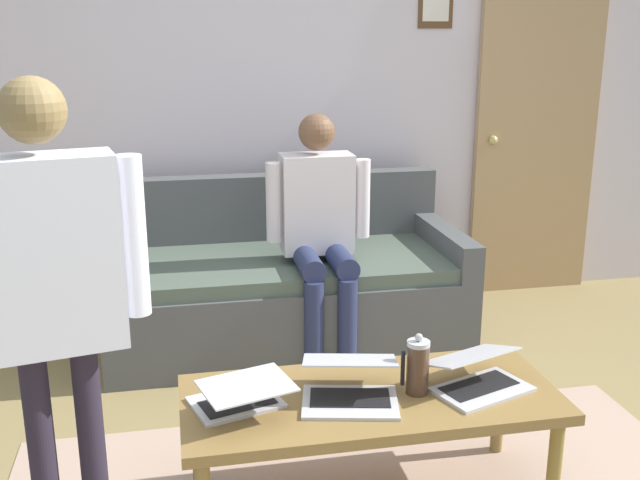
{
  "coord_description": "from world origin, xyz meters",
  "views": [
    {
      "loc": [
        0.6,
        2.31,
        1.69
      ],
      "look_at": [
        -0.02,
        -0.78,
        0.8
      ],
      "focal_mm": 41.77,
      "sensor_mm": 36.0,
      "label": 1
    }
  ],
  "objects_px": {
    "side_shelf": "(1,277)",
    "coffee_table": "(370,405)",
    "person_standing": "(50,279)",
    "person_seated": "(320,222)",
    "french_press": "(418,367)",
    "interior_door": "(536,137)",
    "laptop_center": "(350,387)",
    "laptop_left": "(477,377)",
    "laptop_right": "(240,397)",
    "couch": "(285,287)"
  },
  "relations": [
    {
      "from": "french_press",
      "to": "laptop_left",
      "type": "bearing_deg",
      "value": 178.16
    },
    {
      "from": "french_press",
      "to": "person_seated",
      "type": "distance_m",
      "value": 1.39
    },
    {
      "from": "laptop_right",
      "to": "interior_door",
      "type": "bearing_deg",
      "value": -135.15
    },
    {
      "from": "laptop_center",
      "to": "person_standing",
      "type": "xyz_separation_m",
      "value": [
        0.93,
        0.18,
        0.52
      ]
    },
    {
      "from": "french_press",
      "to": "laptop_center",
      "type": "bearing_deg",
      "value": 0.05
    },
    {
      "from": "laptop_left",
      "to": "person_standing",
      "type": "relative_size",
      "value": 0.26
    },
    {
      "from": "interior_door",
      "to": "french_press",
      "type": "relative_size",
      "value": 8.99
    },
    {
      "from": "coffee_table",
      "to": "person_standing",
      "type": "height_order",
      "value": "person_standing"
    },
    {
      "from": "coffee_table",
      "to": "laptop_center",
      "type": "relative_size",
      "value": 3.43
    },
    {
      "from": "laptop_center",
      "to": "french_press",
      "type": "distance_m",
      "value": 0.25
    },
    {
      "from": "couch",
      "to": "person_seated",
      "type": "relative_size",
      "value": 1.51
    },
    {
      "from": "person_standing",
      "to": "french_press",
      "type": "bearing_deg",
      "value": -171.37
    },
    {
      "from": "laptop_left",
      "to": "laptop_center",
      "type": "relative_size",
      "value": 1.05
    },
    {
      "from": "french_press",
      "to": "person_standing",
      "type": "bearing_deg",
      "value": 8.63
    },
    {
      "from": "couch",
      "to": "laptop_right",
      "type": "height_order",
      "value": "couch"
    },
    {
      "from": "laptop_left",
      "to": "french_press",
      "type": "distance_m",
      "value": 0.23
    },
    {
      "from": "laptop_center",
      "to": "side_shelf",
      "type": "height_order",
      "value": "side_shelf"
    },
    {
      "from": "coffee_table",
      "to": "side_shelf",
      "type": "bearing_deg",
      "value": -48.68
    },
    {
      "from": "person_standing",
      "to": "side_shelf",
      "type": "bearing_deg",
      "value": -73.68
    },
    {
      "from": "person_standing",
      "to": "interior_door",
      "type": "bearing_deg",
      "value": -139.21
    },
    {
      "from": "interior_door",
      "to": "side_shelf",
      "type": "xyz_separation_m",
      "value": [
        3.26,
        0.28,
        -0.64
      ]
    },
    {
      "from": "coffee_table",
      "to": "french_press",
      "type": "distance_m",
      "value": 0.22
    },
    {
      "from": "laptop_left",
      "to": "person_standing",
      "type": "distance_m",
      "value": 1.5
    },
    {
      "from": "side_shelf",
      "to": "person_seated",
      "type": "distance_m",
      "value": 1.79
    },
    {
      "from": "coffee_table",
      "to": "laptop_center",
      "type": "bearing_deg",
      "value": 16.29
    },
    {
      "from": "laptop_center",
      "to": "side_shelf",
      "type": "bearing_deg",
      "value": -50.54
    },
    {
      "from": "laptop_center",
      "to": "person_seated",
      "type": "xyz_separation_m",
      "value": [
        -0.17,
        -1.38,
        0.24
      ]
    },
    {
      "from": "person_seated",
      "to": "laptop_left",
      "type": "bearing_deg",
      "value": 102.3
    },
    {
      "from": "laptop_right",
      "to": "person_standing",
      "type": "bearing_deg",
      "value": 19.05
    },
    {
      "from": "interior_door",
      "to": "laptop_center",
      "type": "relative_size",
      "value": 5.23
    },
    {
      "from": "laptop_left",
      "to": "person_standing",
      "type": "xyz_separation_m",
      "value": [
        1.4,
        0.17,
        0.53
      ]
    },
    {
      "from": "laptop_right",
      "to": "french_press",
      "type": "height_order",
      "value": "french_press"
    },
    {
      "from": "laptop_right",
      "to": "side_shelf",
      "type": "bearing_deg",
      "value": -58.29
    },
    {
      "from": "coffee_table",
      "to": "person_standing",
      "type": "bearing_deg",
      "value": 11.31
    },
    {
      "from": "interior_door",
      "to": "couch",
      "type": "bearing_deg",
      "value": 16.84
    },
    {
      "from": "coffee_table",
      "to": "person_seated",
      "type": "xyz_separation_m",
      "value": [
        -0.09,
        -1.35,
        0.33
      ]
    },
    {
      "from": "laptop_right",
      "to": "couch",
      "type": "bearing_deg",
      "value": -104.16
    },
    {
      "from": "french_press",
      "to": "coffee_table",
      "type": "bearing_deg",
      "value": -8.28
    },
    {
      "from": "french_press",
      "to": "laptop_right",
      "type": "bearing_deg",
      "value": -0.83
    },
    {
      "from": "coffee_table",
      "to": "side_shelf",
      "type": "height_order",
      "value": "side_shelf"
    },
    {
      "from": "laptop_center",
      "to": "person_standing",
      "type": "bearing_deg",
      "value": 10.86
    },
    {
      "from": "coffee_table",
      "to": "couch",
      "type": "bearing_deg",
      "value": -87.65
    },
    {
      "from": "person_seated",
      "to": "french_press",
      "type": "bearing_deg",
      "value": 93.13
    },
    {
      "from": "interior_door",
      "to": "coffee_table",
      "type": "height_order",
      "value": "interior_door"
    },
    {
      "from": "side_shelf",
      "to": "coffee_table",
      "type": "bearing_deg",
      "value": 131.32
    },
    {
      "from": "side_shelf",
      "to": "person_seated",
      "type": "xyz_separation_m",
      "value": [
        -1.69,
        0.47,
        0.35
      ]
    },
    {
      "from": "laptop_left",
      "to": "interior_door",
      "type": "bearing_deg",
      "value": -120.79
    },
    {
      "from": "laptop_center",
      "to": "french_press",
      "type": "height_order",
      "value": "french_press"
    },
    {
      "from": "laptop_center",
      "to": "laptop_left",
      "type": "bearing_deg",
      "value": 179.15
    },
    {
      "from": "person_standing",
      "to": "person_seated",
      "type": "bearing_deg",
      "value": -125.22
    }
  ]
}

